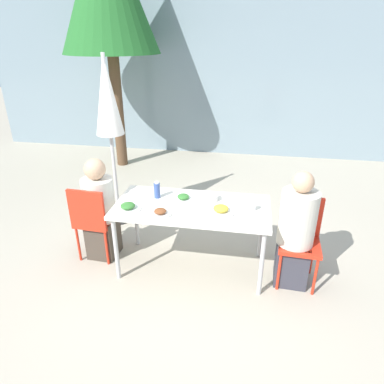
{
  "coord_description": "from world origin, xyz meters",
  "views": [
    {
      "loc": [
        0.53,
        -3.04,
        2.34
      ],
      "look_at": [
        0.0,
        0.0,
        0.9
      ],
      "focal_mm": 32.0,
      "sensor_mm": 36.0,
      "label": 1
    }
  ],
  "objects_px": {
    "person_right": "(295,233)",
    "drinking_cup": "(253,206)",
    "person_left": "(100,212)",
    "closed_umbrella": "(108,104)",
    "bottle": "(157,190)",
    "salad_bowl": "(209,197)",
    "chair_left": "(93,217)",
    "chair_right": "(300,234)"
  },
  "relations": [
    {
      "from": "bottle",
      "to": "drinking_cup",
      "type": "relative_size",
      "value": 2.01
    },
    {
      "from": "person_right",
      "to": "closed_umbrella",
      "type": "height_order",
      "value": "closed_umbrella"
    },
    {
      "from": "chair_right",
      "to": "salad_bowl",
      "type": "distance_m",
      "value": 0.98
    },
    {
      "from": "chair_right",
      "to": "drinking_cup",
      "type": "height_order",
      "value": "chair_right"
    },
    {
      "from": "chair_right",
      "to": "bottle",
      "type": "distance_m",
      "value": 1.52
    },
    {
      "from": "bottle",
      "to": "drinking_cup",
      "type": "distance_m",
      "value": 1.01
    },
    {
      "from": "chair_left",
      "to": "drinking_cup",
      "type": "distance_m",
      "value": 1.72
    },
    {
      "from": "person_right",
      "to": "drinking_cup",
      "type": "distance_m",
      "value": 0.49
    },
    {
      "from": "person_left",
      "to": "closed_umbrella",
      "type": "bearing_deg",
      "value": 102.76
    },
    {
      "from": "chair_left",
      "to": "closed_umbrella",
      "type": "xyz_separation_m",
      "value": [
        -0.09,
        0.9,
        1.04
      ]
    },
    {
      "from": "chair_right",
      "to": "person_left",
      "type": "bearing_deg",
      "value": 2.18
    },
    {
      "from": "person_left",
      "to": "closed_umbrella",
      "type": "xyz_separation_m",
      "value": [
        -0.14,
        0.82,
        1.01
      ]
    },
    {
      "from": "bottle",
      "to": "person_right",
      "type": "bearing_deg",
      "value": -7.01
    },
    {
      "from": "person_right",
      "to": "drinking_cup",
      "type": "bearing_deg",
      "value": -5.07
    },
    {
      "from": "person_left",
      "to": "drinking_cup",
      "type": "distance_m",
      "value": 1.66
    },
    {
      "from": "person_right",
      "to": "salad_bowl",
      "type": "distance_m",
      "value": 0.93
    },
    {
      "from": "drinking_cup",
      "to": "salad_bowl",
      "type": "height_order",
      "value": "drinking_cup"
    },
    {
      "from": "closed_umbrella",
      "to": "bottle",
      "type": "xyz_separation_m",
      "value": [
        0.78,
        -0.76,
        -0.72
      ]
    },
    {
      "from": "closed_umbrella",
      "to": "drinking_cup",
      "type": "relative_size",
      "value": 23.76
    },
    {
      "from": "chair_left",
      "to": "person_left",
      "type": "xyz_separation_m",
      "value": [
        0.05,
        0.08,
        0.03
      ]
    },
    {
      "from": "person_right",
      "to": "salad_bowl",
      "type": "bearing_deg",
      "value": -10.37
    },
    {
      "from": "person_left",
      "to": "drinking_cup",
      "type": "bearing_deg",
      "value": 1.32
    },
    {
      "from": "bottle",
      "to": "salad_bowl",
      "type": "height_order",
      "value": "bottle"
    },
    {
      "from": "drinking_cup",
      "to": "person_right",
      "type": "bearing_deg",
      "value": -8.23
    },
    {
      "from": "chair_left",
      "to": "salad_bowl",
      "type": "bearing_deg",
      "value": 11.15
    },
    {
      "from": "drinking_cup",
      "to": "salad_bowl",
      "type": "distance_m",
      "value": 0.48
    },
    {
      "from": "person_right",
      "to": "bottle",
      "type": "xyz_separation_m",
      "value": [
        -1.43,
        0.18,
        0.27
      ]
    },
    {
      "from": "person_right",
      "to": "closed_umbrella",
      "type": "bearing_deg",
      "value": -19.71
    },
    {
      "from": "bottle",
      "to": "chair_right",
      "type": "bearing_deg",
      "value": -3.81
    },
    {
      "from": "chair_left",
      "to": "closed_umbrella",
      "type": "height_order",
      "value": "closed_umbrella"
    },
    {
      "from": "chair_right",
      "to": "bottle",
      "type": "relative_size",
      "value": 4.88
    },
    {
      "from": "person_left",
      "to": "person_right",
      "type": "distance_m",
      "value": 2.07
    },
    {
      "from": "person_left",
      "to": "drinking_cup",
      "type": "height_order",
      "value": "person_left"
    },
    {
      "from": "bottle",
      "to": "drinking_cup",
      "type": "bearing_deg",
      "value": -6.49
    },
    {
      "from": "bottle",
      "to": "drinking_cup",
      "type": "height_order",
      "value": "bottle"
    },
    {
      "from": "person_left",
      "to": "person_right",
      "type": "bearing_deg",
      "value": -0.03
    },
    {
      "from": "person_left",
      "to": "person_right",
      "type": "xyz_separation_m",
      "value": [
        2.07,
        -0.11,
        0.02
      ]
    },
    {
      "from": "closed_umbrella",
      "to": "drinking_cup",
      "type": "xyz_separation_m",
      "value": [
        1.78,
        -0.87,
        -0.77
      ]
    },
    {
      "from": "drinking_cup",
      "to": "bottle",
      "type": "bearing_deg",
      "value": 173.51
    },
    {
      "from": "chair_right",
      "to": "salad_bowl",
      "type": "bearing_deg",
      "value": -5.05
    },
    {
      "from": "chair_left",
      "to": "chair_right",
      "type": "height_order",
      "value": "same"
    },
    {
      "from": "chair_left",
      "to": "salad_bowl",
      "type": "relative_size",
      "value": 4.65
    }
  ]
}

